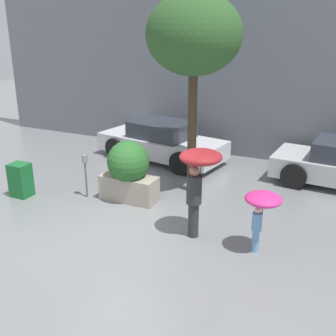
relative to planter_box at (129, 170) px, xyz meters
name	(u,v)px	position (x,y,z in m)	size (l,w,h in m)	color
ground_plane	(123,232)	(0.77, -1.60, -0.82)	(40.00, 40.00, 0.00)	slate
building_facade	(221,65)	(0.77, 4.90, 2.18)	(18.00, 0.30, 6.00)	slate
planter_box	(129,170)	(0.00, 0.00, 0.00)	(1.48, 1.07, 1.59)	#9E9384
person_adult	(199,171)	(2.28, -1.01, 0.67)	(0.89, 0.89, 1.94)	#2D2D33
person_child	(262,204)	(3.67, -1.12, 0.24)	(0.73, 0.73, 1.29)	#669ED1
parked_car_near	(162,142)	(-0.67, 3.34, -0.21)	(4.45, 2.46, 1.29)	silver
street_tree	(194,36)	(1.21, 1.29, 3.25)	(2.37, 2.37, 5.11)	#423323
parking_meter	(85,167)	(-1.11, -0.31, 0.03)	(0.14, 0.14, 1.17)	#595B60
newspaper_box	(21,180)	(-2.72, -0.99, -0.37)	(0.50, 0.44, 0.90)	#19662D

